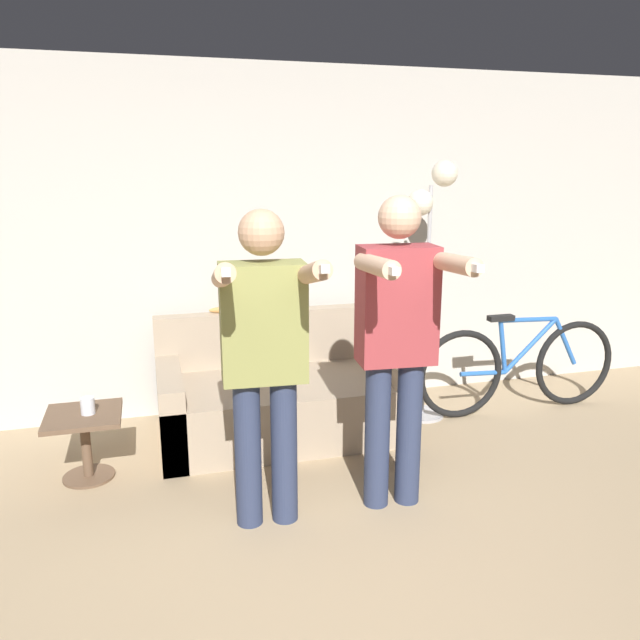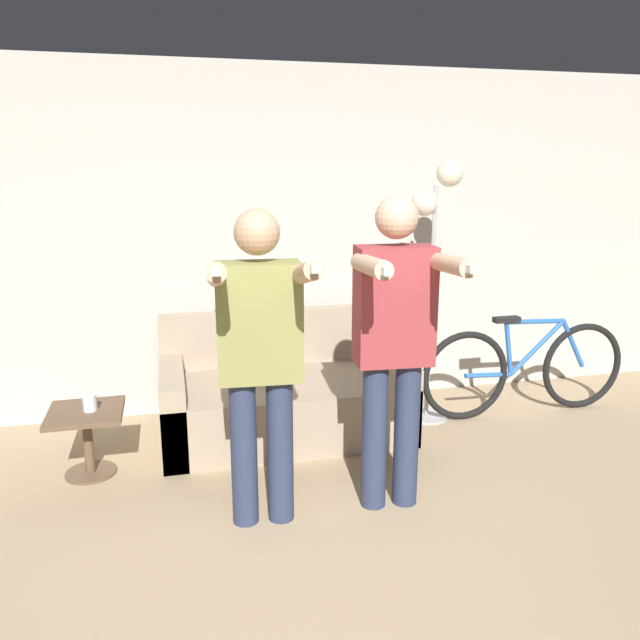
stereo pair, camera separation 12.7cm
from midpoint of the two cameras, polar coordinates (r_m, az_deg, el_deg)
The scene contains 9 objects.
wall_back at distance 4.80m, azimuth -4.83°, elevation 7.05°, with size 10.00×0.05×2.60m.
couch at distance 4.50m, azimuth -2.52°, elevation -7.01°, with size 1.70×0.93×0.82m.
person_left at distance 3.15m, azimuth -4.37°, elevation -2.64°, with size 0.53×0.69×1.67m.
person_right at distance 3.33m, azimuth 7.91°, elevation -1.37°, with size 0.51×0.70×1.73m.
cat at distance 4.63m, azimuth -5.49°, elevation 1.68°, with size 0.47×0.13×0.16m.
floor_lamp at distance 4.57m, azimuth 11.25°, elevation 7.83°, with size 0.37×0.34×1.91m.
side_table at distance 4.12m, azimuth -19.70°, elevation -9.33°, with size 0.44×0.44×0.42m.
cup at distance 4.04m, azimuth -19.46°, elevation -7.15°, with size 0.08×0.08×0.10m.
bicycle at distance 5.05m, azimuth 18.94°, elevation -4.25°, with size 1.69×0.07×0.78m.
Camera 2 is at (-0.66, -1.87, 1.87)m, focal length 35.00 mm.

